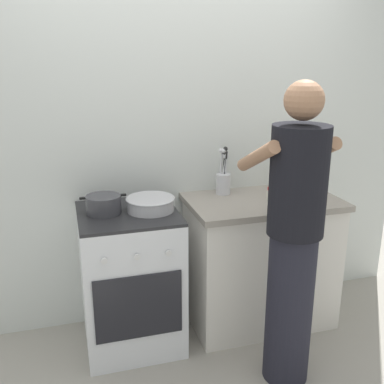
{
  "coord_description": "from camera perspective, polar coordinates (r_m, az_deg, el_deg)",
  "views": [
    {
      "loc": [
        -0.69,
        -2.41,
        1.81
      ],
      "look_at": [
        0.05,
        0.12,
        1.0
      ],
      "focal_mm": 41.71,
      "sensor_mm": 36.0,
      "label": 1
    }
  ],
  "objects": [
    {
      "name": "ground",
      "position": [
        3.09,
        -0.28,
        -18.75
      ],
      "size": [
        6.0,
        6.0,
        0.0
      ],
      "primitive_type": "plane",
      "color": "gray"
    },
    {
      "name": "utensil_crock",
      "position": [
        3.05,
        4.01,
        1.59
      ],
      "size": [
        0.1,
        0.1,
        0.33
      ],
      "color": "silver",
      "rests_on": "countertop"
    },
    {
      "name": "back_wall",
      "position": [
        3.1,
        0.7,
        6.64
      ],
      "size": [
        3.2,
        0.1,
        2.5
      ],
      "color": "silver",
      "rests_on": "ground"
    },
    {
      "name": "spice_bottle",
      "position": [
        2.98,
        9.99,
        -0.18
      ],
      "size": [
        0.04,
        0.04,
        0.08
      ],
      "color": "silver",
      "rests_on": "countertop"
    },
    {
      "name": "oil_bottle",
      "position": [
        3.02,
        12.8,
        1.27
      ],
      "size": [
        0.07,
        0.07,
        0.26
      ],
      "color": "gold",
      "rests_on": "countertop"
    },
    {
      "name": "person",
      "position": [
        2.47,
        12.86,
        -6.02
      ],
      "size": [
        0.41,
        0.5,
        1.7
      ],
      "color": "black",
      "rests_on": "ground"
    },
    {
      "name": "stove_range",
      "position": [
        2.92,
        -7.86,
        -10.89
      ],
      "size": [
        0.6,
        0.62,
        0.9
      ],
      "color": "silver",
      "rests_on": "ground"
    },
    {
      "name": "countertop",
      "position": [
        3.15,
        8.7,
        -8.65
      ],
      "size": [
        1.0,
        0.6,
        0.9
      ],
      "color": "silver",
      "rests_on": "ground"
    },
    {
      "name": "mixing_bowl",
      "position": [
        2.73,
        -5.33,
        -1.45
      ],
      "size": [
        0.3,
        0.3,
        0.08
      ],
      "color": "#B7B7BC",
      "rests_on": "stove_range"
    },
    {
      "name": "pot",
      "position": [
        2.72,
        -11.25,
        -1.57
      ],
      "size": [
        0.28,
        0.21,
        0.11
      ],
      "color": "#38383D",
      "rests_on": "stove_range"
    }
  ]
}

